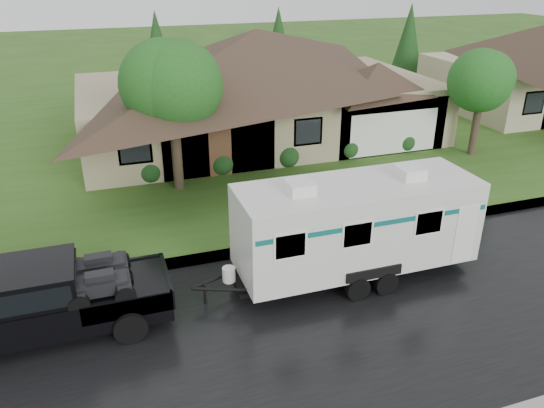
# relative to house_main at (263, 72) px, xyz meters

# --- Properties ---
(ground) EXTENTS (140.00, 140.00, 0.00)m
(ground) POSITION_rel_house_main_xyz_m (-2.29, -13.84, -3.59)
(ground) COLOR #30531A
(ground) RESTS_ON ground
(road) EXTENTS (140.00, 8.00, 0.01)m
(road) POSITION_rel_house_main_xyz_m (-2.29, -15.84, -3.59)
(road) COLOR black
(road) RESTS_ON ground
(curb) EXTENTS (140.00, 0.50, 0.15)m
(curb) POSITION_rel_house_main_xyz_m (-2.29, -11.59, -3.52)
(curb) COLOR gray
(curb) RESTS_ON ground
(lawn) EXTENTS (140.00, 26.00, 0.15)m
(lawn) POSITION_rel_house_main_xyz_m (-2.29, 1.16, -3.52)
(lawn) COLOR #30531A
(lawn) RESTS_ON ground
(house_main) EXTENTS (19.44, 10.80, 6.90)m
(house_main) POSITION_rel_house_main_xyz_m (0.00, 0.00, 0.00)
(house_main) COLOR tan
(house_main) RESTS_ON lawn
(tree_left_green) EXTENTS (3.70, 3.70, 6.12)m
(tree_left_green) POSITION_rel_house_main_xyz_m (-5.54, -5.67, 0.80)
(tree_left_green) COLOR #382B1E
(tree_left_green) RESTS_ON lawn
(tree_right_green) EXTENTS (3.04, 3.04, 5.04)m
(tree_right_green) POSITION_rel_house_main_xyz_m (8.87, -6.01, 0.05)
(tree_right_green) COLOR #382B1E
(tree_right_green) RESTS_ON lawn
(shrub_row) EXTENTS (13.60, 1.00, 1.00)m
(shrub_row) POSITION_rel_house_main_xyz_m (-0.29, -4.54, -2.94)
(shrub_row) COLOR #143814
(shrub_row) RESTS_ON lawn
(pickup_truck) EXTENTS (6.11, 2.32, 2.04)m
(pickup_truck) POSITION_rel_house_main_xyz_m (-10.39, -13.94, -2.50)
(pickup_truck) COLOR black
(pickup_truck) RESTS_ON ground
(travel_trailer) EXTENTS (7.54, 2.65, 3.38)m
(travel_trailer) POSITION_rel_house_main_xyz_m (-1.58, -13.94, -1.80)
(travel_trailer) COLOR silver
(travel_trailer) RESTS_ON ground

